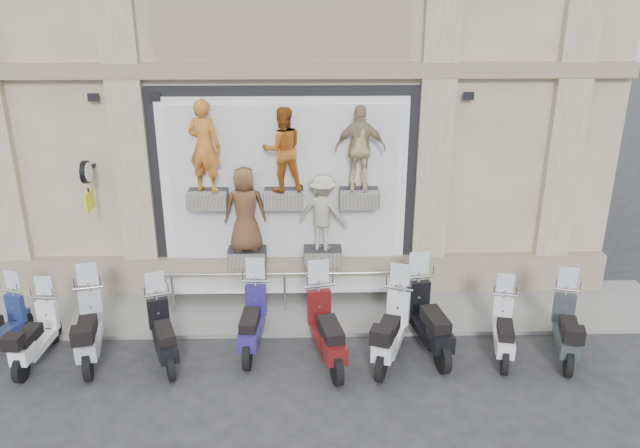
{
  "coord_description": "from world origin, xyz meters",
  "views": [
    {
      "loc": [
        0.46,
        -9.53,
        6.38
      ],
      "look_at": [
        0.73,
        1.9,
        2.02
      ],
      "focal_mm": 35.0,
      "sensor_mm": 36.0,
      "label": 1
    }
  ],
  "objects_px": {
    "scooter_b": "(34,326)",
    "scooter_h": "(430,309)",
    "scooter_i": "(505,321)",
    "guard_rail": "(285,293)",
    "scooter_c": "(88,319)",
    "scooter_e": "(252,311)",
    "scooter_f": "(327,319)",
    "scooter_j": "(568,319)",
    "scooter_d": "(162,324)",
    "scooter_g": "(392,319)",
    "clock_sign_bracket": "(87,179)"
  },
  "relations": [
    {
      "from": "scooter_e",
      "to": "guard_rail",
      "type": "bearing_deg",
      "value": 70.51
    },
    {
      "from": "scooter_b",
      "to": "scooter_d",
      "type": "bearing_deg",
      "value": 3.02
    },
    {
      "from": "scooter_g",
      "to": "scooter_i",
      "type": "height_order",
      "value": "scooter_g"
    },
    {
      "from": "clock_sign_bracket",
      "to": "scooter_d",
      "type": "relative_size",
      "value": 0.56
    },
    {
      "from": "clock_sign_bracket",
      "to": "scooter_f",
      "type": "distance_m",
      "value": 5.57
    },
    {
      "from": "guard_rail",
      "to": "scooter_f",
      "type": "height_order",
      "value": "scooter_f"
    },
    {
      "from": "scooter_f",
      "to": "guard_rail",
      "type": "bearing_deg",
      "value": 103.22
    },
    {
      "from": "guard_rail",
      "to": "scooter_h",
      "type": "distance_m",
      "value": 3.1
    },
    {
      "from": "scooter_b",
      "to": "scooter_d",
      "type": "relative_size",
      "value": 0.95
    },
    {
      "from": "scooter_d",
      "to": "scooter_f",
      "type": "distance_m",
      "value": 2.94
    },
    {
      "from": "scooter_f",
      "to": "scooter_g",
      "type": "bearing_deg",
      "value": -10.17
    },
    {
      "from": "scooter_d",
      "to": "scooter_i",
      "type": "bearing_deg",
      "value": -19.83
    },
    {
      "from": "scooter_e",
      "to": "scooter_j",
      "type": "height_order",
      "value": "scooter_e"
    },
    {
      "from": "scooter_g",
      "to": "scooter_i",
      "type": "relative_size",
      "value": 1.16
    },
    {
      "from": "scooter_h",
      "to": "scooter_b",
      "type": "bearing_deg",
      "value": 172.32
    },
    {
      "from": "scooter_b",
      "to": "scooter_h",
      "type": "xyz_separation_m",
      "value": [
        7.14,
        0.22,
        0.13
      ]
    },
    {
      "from": "scooter_c",
      "to": "scooter_j",
      "type": "xyz_separation_m",
      "value": [
        8.67,
        -0.13,
        -0.05
      ]
    },
    {
      "from": "scooter_c",
      "to": "scooter_f",
      "type": "relative_size",
      "value": 0.95
    },
    {
      "from": "guard_rail",
      "to": "scooter_b",
      "type": "relative_size",
      "value": 2.89
    },
    {
      "from": "guard_rail",
      "to": "scooter_h",
      "type": "bearing_deg",
      "value": -28.13
    },
    {
      "from": "scooter_c",
      "to": "scooter_g",
      "type": "relative_size",
      "value": 0.99
    },
    {
      "from": "scooter_f",
      "to": "scooter_j",
      "type": "xyz_separation_m",
      "value": [
        4.38,
        0.05,
        -0.09
      ]
    },
    {
      "from": "scooter_e",
      "to": "scooter_g",
      "type": "bearing_deg",
      "value": -5.78
    },
    {
      "from": "guard_rail",
      "to": "scooter_e",
      "type": "xyz_separation_m",
      "value": [
        -0.56,
        -1.33,
        0.32
      ]
    },
    {
      "from": "scooter_h",
      "to": "scooter_j",
      "type": "distance_m",
      "value": 2.49
    },
    {
      "from": "scooter_e",
      "to": "scooter_j",
      "type": "xyz_separation_m",
      "value": [
        5.75,
        -0.38,
        -0.03
      ]
    },
    {
      "from": "scooter_f",
      "to": "scooter_b",
      "type": "bearing_deg",
      "value": 167.62
    },
    {
      "from": "scooter_j",
      "to": "scooter_e",
      "type": "bearing_deg",
      "value": -168.46
    },
    {
      "from": "scooter_e",
      "to": "scooter_j",
      "type": "bearing_deg",
      "value": -0.37
    },
    {
      "from": "scooter_i",
      "to": "scooter_j",
      "type": "bearing_deg",
      "value": 10.49
    },
    {
      "from": "scooter_b",
      "to": "scooter_j",
      "type": "bearing_deg",
      "value": 3.39
    },
    {
      "from": "clock_sign_bracket",
      "to": "scooter_h",
      "type": "bearing_deg",
      "value": -16.18
    },
    {
      "from": "scooter_b",
      "to": "scooter_j",
      "type": "xyz_separation_m",
      "value": [
        9.61,
        -0.04,
        0.04
      ]
    },
    {
      "from": "scooter_b",
      "to": "scooter_i",
      "type": "height_order",
      "value": "scooter_b"
    },
    {
      "from": "scooter_i",
      "to": "guard_rail",
      "type": "bearing_deg",
      "value": 170.26
    },
    {
      "from": "scooter_g",
      "to": "scooter_c",
      "type": "bearing_deg",
      "value": -161.76
    },
    {
      "from": "scooter_d",
      "to": "scooter_f",
      "type": "xyz_separation_m",
      "value": [
        2.94,
        -0.07,
        0.1
      ]
    },
    {
      "from": "scooter_i",
      "to": "scooter_d",
      "type": "bearing_deg",
      "value": -167.07
    },
    {
      "from": "scooter_d",
      "to": "scooter_g",
      "type": "height_order",
      "value": "scooter_g"
    },
    {
      "from": "scooter_i",
      "to": "scooter_b",
      "type": "bearing_deg",
      "value": -167.31
    },
    {
      "from": "scooter_b",
      "to": "scooter_j",
      "type": "height_order",
      "value": "scooter_j"
    },
    {
      "from": "scooter_f",
      "to": "scooter_j",
      "type": "height_order",
      "value": "scooter_f"
    },
    {
      "from": "scooter_e",
      "to": "scooter_i",
      "type": "xyz_separation_m",
      "value": [
        4.61,
        -0.34,
        -0.09
      ]
    },
    {
      "from": "scooter_c",
      "to": "scooter_j",
      "type": "bearing_deg",
      "value": -13.39
    },
    {
      "from": "scooter_f",
      "to": "clock_sign_bracket",
      "type": "bearing_deg",
      "value": 143.24
    },
    {
      "from": "scooter_c",
      "to": "scooter_e",
      "type": "relative_size",
      "value": 1.02
    },
    {
      "from": "scooter_i",
      "to": "clock_sign_bracket",
      "type": "bearing_deg",
      "value": 177.61
    },
    {
      "from": "guard_rail",
      "to": "scooter_d",
      "type": "height_order",
      "value": "scooter_d"
    },
    {
      "from": "scooter_f",
      "to": "scooter_j",
      "type": "distance_m",
      "value": 4.38
    },
    {
      "from": "scooter_d",
      "to": "scooter_h",
      "type": "xyz_separation_m",
      "value": [
        4.84,
        0.25,
        0.1
      ]
    }
  ]
}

